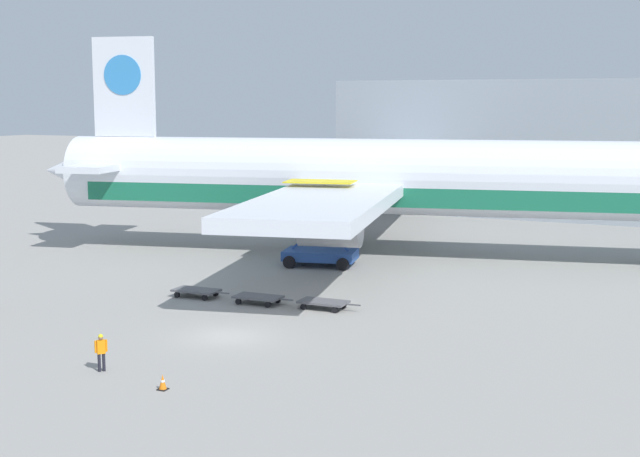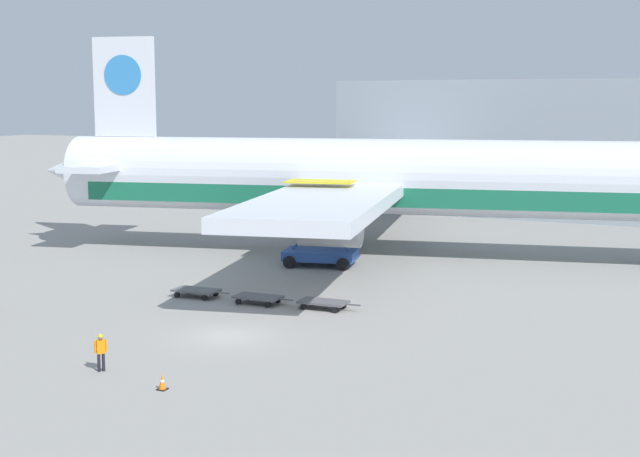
# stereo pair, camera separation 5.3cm
# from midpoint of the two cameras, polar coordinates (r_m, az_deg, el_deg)

# --- Properties ---
(ground_plane) EXTENTS (400.00, 400.00, 0.00)m
(ground_plane) POSITION_cam_midpoint_polar(r_m,az_deg,el_deg) (46.05, -5.90, -6.87)
(ground_plane) COLOR gray
(airplane_main) EXTENTS (57.34, 48.60, 17.00)m
(airplane_main) POSITION_cam_midpoint_polar(r_m,az_deg,el_deg) (68.97, 3.83, 3.12)
(airplane_main) COLOR silver
(airplane_main) RESTS_ON ground_plane
(scissor_lift_loader) EXTENTS (5.72, 4.31, 6.19)m
(scissor_lift_loader) POSITION_cam_midpoint_polar(r_m,az_deg,el_deg) (64.54, 0.00, -0.37)
(scissor_lift_loader) COLOR #284C99
(scissor_lift_loader) RESTS_ON ground_plane
(baggage_dolly_lead) EXTENTS (3.71, 1.56, 0.48)m
(baggage_dolly_lead) POSITION_cam_midpoint_polar(r_m,az_deg,el_deg) (55.11, -7.93, -3.97)
(baggage_dolly_lead) COLOR #56565B
(baggage_dolly_lead) RESTS_ON ground_plane
(baggage_dolly_second) EXTENTS (3.71, 1.56, 0.48)m
(baggage_dolly_second) POSITION_cam_midpoint_polar(r_m,az_deg,el_deg) (52.91, -3.99, -4.42)
(baggage_dolly_second) COLOR #56565B
(baggage_dolly_second) RESTS_ON ground_plane
(baggage_dolly_third) EXTENTS (3.71, 1.56, 0.48)m
(baggage_dolly_third) POSITION_cam_midpoint_polar(r_m,az_deg,el_deg) (51.49, 0.21, -4.75)
(baggage_dolly_third) COLOR #56565B
(baggage_dolly_third) RESTS_ON ground_plane
(ground_crew_near) EXTENTS (0.40, 0.45, 1.71)m
(ground_crew_near) POSITION_cam_midpoint_polar(r_m,az_deg,el_deg) (40.98, -13.87, -7.53)
(ground_crew_near) COLOR black
(ground_crew_near) RESTS_ON ground_plane
(traffic_cone_near) EXTENTS (0.40, 0.40, 0.66)m
(traffic_cone_near) POSITION_cam_midpoint_polar(r_m,az_deg,el_deg) (38.15, -10.08, -9.66)
(traffic_cone_near) COLOR black
(traffic_cone_near) RESTS_ON ground_plane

